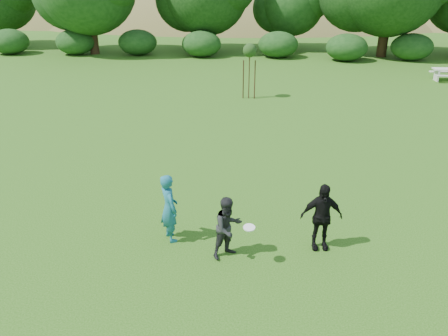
# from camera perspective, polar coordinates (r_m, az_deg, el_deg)

# --- Properties ---
(ground) EXTENTS (120.00, 120.00, 0.00)m
(ground) POSITION_cam_1_polar(r_m,az_deg,el_deg) (10.30, -1.69, -12.51)
(ground) COLOR #19470C
(ground) RESTS_ON ground
(player_teal) EXTENTS (0.71, 0.77, 1.77)m
(player_teal) POSITION_cam_1_polar(r_m,az_deg,el_deg) (10.81, -7.17, -5.19)
(player_teal) COLOR #1B637A
(player_teal) RESTS_ON ground
(player_grey) EXTENTS (0.94, 0.92, 1.53)m
(player_grey) POSITION_cam_1_polar(r_m,az_deg,el_deg) (10.18, 0.53, -7.78)
(player_grey) COLOR #232426
(player_grey) RESTS_ON ground
(player_black) EXTENTS (1.05, 0.55, 1.71)m
(player_black) POSITION_cam_1_polar(r_m,az_deg,el_deg) (10.67, 12.59, -6.23)
(player_black) COLOR black
(player_black) RESTS_ON ground
(frisbee) EXTENTS (0.27, 0.27, 0.06)m
(frisbee) POSITION_cam_1_polar(r_m,az_deg,el_deg) (9.77, 3.31, -7.77)
(frisbee) COLOR white
(frisbee) RESTS_ON ground
(sapling) EXTENTS (0.70, 0.70, 2.85)m
(sapling) POSITION_cam_1_polar(r_m,az_deg,el_deg) (23.03, 3.37, 14.90)
(sapling) COLOR #361D15
(sapling) RESTS_ON ground
(picnic_table) EXTENTS (1.80, 1.48, 0.76)m
(picnic_table) POSITION_cam_1_polar(r_m,az_deg,el_deg) (30.53, 27.25, 11.02)
(picnic_table) COLOR silver
(picnic_table) RESTS_ON ground
(hillside) EXTENTS (150.00, 72.00, 52.00)m
(hillside) POSITION_cam_1_polar(r_m,az_deg,el_deg) (78.76, 4.39, 10.93)
(hillside) COLOR olive
(hillside) RESTS_ON ground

